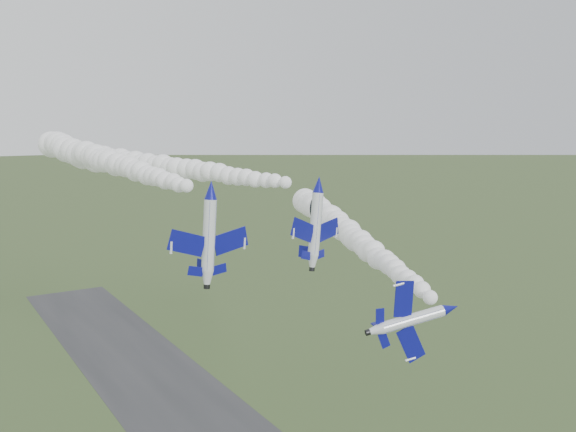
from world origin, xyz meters
The scene contains 6 objects.
jet_lead centered at (8.99, -0.70, 34.50)m, with size 5.58×11.28×9.30m.
smoke_trail_jet_lead centered at (21.80, 35.60, 36.25)m, with size 5.57×72.28×5.57m, color white, non-canonical shape.
jet_pair_left centered at (-10.64, 20.78, 47.16)m, with size 11.41×13.60×3.38m.
smoke_trail_jet_pair_left centered at (-14.59, 51.98, 49.05)m, with size 4.98×55.80×4.98m, color white, non-canonical shape.
jet_pair_right centered at (6.05, 21.75, 46.86)m, with size 11.00×12.77×3.36m.
smoke_trail_jet_pair_right centered at (-4.72, 51.47, 47.70)m, with size 4.89×56.38×4.89m, color white, non-canonical shape.
Camera 1 is at (-43.37, -51.08, 55.80)m, focal length 40.00 mm.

